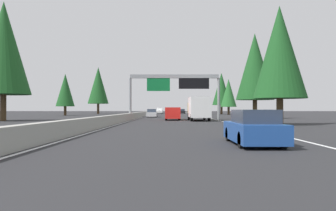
% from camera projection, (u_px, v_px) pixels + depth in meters
% --- Properties ---
extents(ground_plane, '(320.00, 320.00, 0.00)m').
position_uv_depth(ground_plane, '(142.00, 117.00, 61.43)').
color(ground_plane, '#262628').
extents(median_barrier, '(180.00, 0.56, 0.90)m').
position_uv_depth(median_barrier, '(148.00, 113.00, 81.43)').
color(median_barrier, '#9E9B93').
rests_on(median_barrier, ground).
extents(shoulder_stripe_right, '(160.00, 0.16, 0.01)m').
position_uv_depth(shoulder_stripe_right, '(199.00, 116.00, 71.33)').
color(shoulder_stripe_right, silver).
rests_on(shoulder_stripe_right, ground).
extents(shoulder_stripe_median, '(160.00, 0.16, 0.01)m').
position_uv_depth(shoulder_stripe_median, '(147.00, 116.00, 71.43)').
color(shoulder_stripe_median, silver).
rests_on(shoulder_stripe_median, ground).
extents(sign_gantry_overhead, '(0.50, 12.68, 6.28)m').
position_uv_depth(sign_gantry_overhead, '(176.00, 84.00, 45.73)').
color(sign_gantry_overhead, gray).
rests_on(sign_gantry_overhead, ground).
extents(sedan_near_right, '(4.40, 1.80, 1.47)m').
position_uv_depth(sedan_near_right, '(254.00, 128.00, 13.85)').
color(sedan_near_right, '#1E4793').
rests_on(sedan_near_right, ground).
extents(box_truck_far_center, '(8.50, 2.40, 2.95)m').
position_uv_depth(box_truck_far_center, '(198.00, 108.00, 42.21)').
color(box_truck_far_center, white).
rests_on(box_truck_far_center, ground).
extents(minivan_mid_center, '(5.00, 1.95, 1.69)m').
position_uv_depth(minivan_mid_center, '(173.00, 113.00, 43.80)').
color(minivan_mid_center, red).
rests_on(minivan_mid_center, ground).
extents(pickup_distant_a, '(5.60, 2.00, 1.86)m').
position_uv_depth(pickup_distant_a, '(159.00, 111.00, 106.44)').
color(pickup_distant_a, white).
rests_on(pickup_distant_a, ground).
extents(sedan_far_left, '(4.40, 1.80, 1.47)m').
position_uv_depth(sedan_far_left, '(182.00, 111.00, 102.99)').
color(sedan_far_left, black).
rests_on(sedan_far_left, ground).
extents(sedan_near_center, '(4.40, 1.80, 1.47)m').
position_uv_depth(sedan_near_center, '(152.00, 113.00, 59.17)').
color(sedan_near_center, silver).
rests_on(sedan_near_center, ground).
extents(conifer_right_near, '(4.99, 4.99, 11.35)m').
position_uv_depth(conifer_right_near, '(280.00, 52.00, 31.24)').
color(conifer_right_near, '#4C3823').
rests_on(conifer_right_near, ground).
extents(conifer_right_mid, '(5.79, 5.79, 13.17)m').
position_uv_depth(conifer_right_mid, '(255.00, 67.00, 50.64)').
color(conifer_right_mid, '#4C3823').
rests_on(conifer_right_mid, ground).
extents(conifer_right_far, '(5.19, 5.19, 11.80)m').
position_uv_depth(conifer_right_far, '(221.00, 89.00, 93.51)').
color(conifer_right_far, '#4C3823').
rests_on(conifer_right_far, ground).
extents(conifer_right_distant, '(4.07, 4.07, 9.26)m').
position_uv_depth(conifer_right_distant, '(229.00, 93.00, 84.94)').
color(conifer_right_distant, '#4C3823').
rests_on(conifer_right_distant, ground).
extents(conifer_left_near, '(6.62, 6.62, 15.06)m').
position_uv_depth(conifer_left_near, '(4.00, 48.00, 41.26)').
color(conifer_left_near, '#4C3823').
rests_on(conifer_left_near, ground).
extents(conifer_left_mid, '(4.16, 4.16, 9.46)m').
position_uv_depth(conifer_left_mid, '(65.00, 90.00, 74.22)').
color(conifer_left_mid, '#4C3823').
rests_on(conifer_left_mid, ground).
extents(conifer_left_far, '(6.09, 6.09, 13.84)m').
position_uv_depth(conifer_left_far, '(98.00, 85.00, 97.12)').
color(conifer_left_far, '#4C3823').
rests_on(conifer_left_far, ground).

